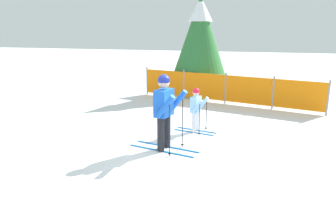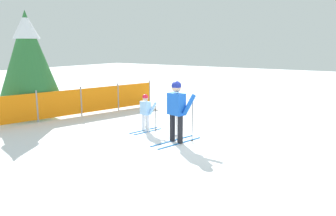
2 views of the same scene
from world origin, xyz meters
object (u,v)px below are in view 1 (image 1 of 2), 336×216
object	(u,v)px
skier_adult	(165,106)
safety_fence	(225,88)
skier_child	(196,107)
conifer_far	(200,34)

from	to	relation	value
skier_adult	safety_fence	distance (m)	5.08
skier_child	safety_fence	world-z (taller)	skier_child
safety_fence	conifer_far	bearing A→B (deg)	130.44
safety_fence	conifer_far	distance (m)	2.63
skier_child	conifer_far	bearing A→B (deg)	111.54
safety_fence	skier_child	bearing A→B (deg)	-97.84
skier_adult	conifer_far	xyz separation A→B (m)	(-0.23, 6.37, 1.41)
conifer_far	safety_fence	bearing A→B (deg)	-49.56
skier_adult	skier_child	distance (m)	1.56
skier_child	conifer_far	xyz separation A→B (m)	(-0.71, 4.92, 1.75)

